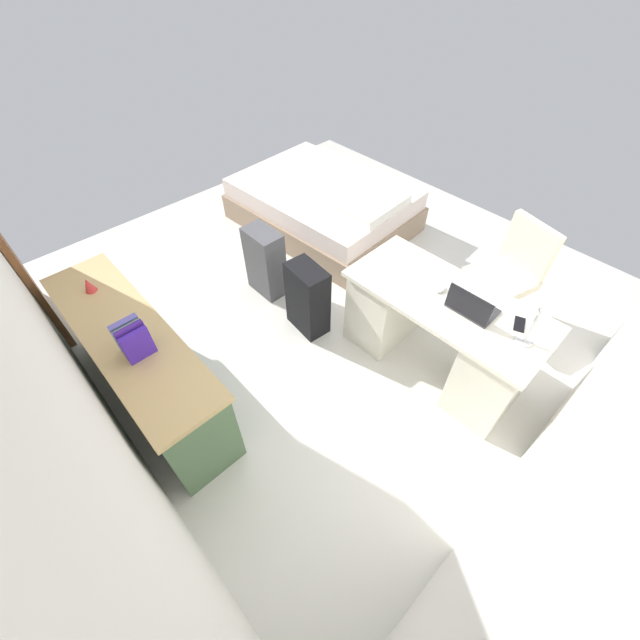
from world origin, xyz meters
name	(u,v)px	position (x,y,z in m)	size (l,w,h in m)	color
ground_plane	(323,304)	(0.00, 0.00, 0.00)	(5.17, 5.17, 0.00)	silver
wall_back	(10,301)	(0.00, 2.00, 1.39)	(4.17, 0.10, 2.77)	silver
desk	(438,331)	(-1.09, -0.17, 0.39)	(1.46, 0.69, 0.74)	silver
office_chair	(504,280)	(-1.15, -1.03, 0.42)	(0.56, 0.56, 0.94)	black
credenza	(142,364)	(0.18, 1.62, 0.37)	(1.80, 0.48, 0.73)	#4C6B47
bed	(324,205)	(0.97, -0.93, 0.24)	(1.99, 1.53, 0.58)	gray
suitcase_black	(308,299)	(-0.10, 0.28, 0.33)	(0.36, 0.22, 0.65)	black
suitcase_spare_grey	(265,262)	(0.52, 0.25, 0.33)	(0.36, 0.22, 0.67)	#4C4C51
laptop	(471,307)	(-1.26, -0.16, 0.79)	(0.32, 0.23, 0.21)	#333338
computer_mouse	(440,289)	(-1.00, -0.19, 0.75)	(0.06, 0.10, 0.03)	white
cell_phone_near_laptop	(519,324)	(-1.55, -0.30, 0.74)	(0.07, 0.14, 0.01)	black
desk_lamp	(533,310)	(-1.60, -0.18, 0.99)	(0.16, 0.11, 0.34)	silver
book_row	(133,339)	(-0.05, 1.62, 0.84)	(0.16, 0.17, 0.24)	#4424AE
figurine_small	(88,285)	(0.70, 1.62, 0.78)	(0.08, 0.08, 0.11)	red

